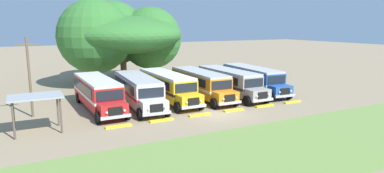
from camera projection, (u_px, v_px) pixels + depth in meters
ground_plane at (220, 114)px, 29.04m from camera, size 220.00×220.00×0.00m
foreground_grass_strip at (293, 146)px, 21.41m from camera, size 80.00×9.68×0.01m
parked_bus_slot_0 at (98, 92)px, 30.75m from camera, size 2.87×10.86×2.82m
parked_bus_slot_1 at (138, 89)px, 31.95m from camera, size 3.29×10.93×2.82m
parked_bus_slot_2 at (167, 85)px, 34.03m from camera, size 2.70×10.84×2.82m
parked_bus_slot_3 at (201, 83)px, 35.46m from camera, size 2.90×10.87×2.82m
parked_bus_slot_4 at (229, 81)px, 36.58m from camera, size 2.74×10.85×2.82m
parked_bus_slot_5 at (253, 78)px, 38.60m from camera, size 3.30×10.93×2.82m
curb_wheelstop_0 at (118, 126)px, 25.41m from camera, size 2.00×0.36×0.15m
curb_wheelstop_1 at (161, 120)px, 27.00m from camera, size 2.00×0.36×0.15m
curb_wheelstop_2 at (200, 115)px, 28.60m from camera, size 2.00×0.36×0.15m
curb_wheelstop_3 at (234, 110)px, 30.19m from camera, size 2.00×0.36×0.15m
curb_wheelstop_4 at (264, 106)px, 31.79m from camera, size 2.00×0.36×0.15m
curb_wheelstop_5 at (292, 102)px, 33.38m from camera, size 2.00×0.36×0.15m
broad_shade_tree at (121, 35)px, 44.33m from camera, size 17.16×16.81×10.97m
utility_pole at (29, 75)px, 27.58m from camera, size 1.80×0.20×6.71m
waiting_shelter at (36, 99)px, 23.78m from camera, size 3.60×2.60×2.72m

